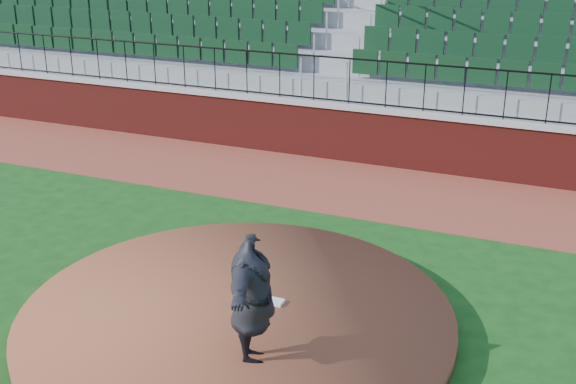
# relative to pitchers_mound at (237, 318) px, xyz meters

# --- Properties ---
(ground) EXTENTS (90.00, 90.00, 0.00)m
(ground) POSITION_rel_pitchers_mound_xyz_m (-0.01, 0.34, -0.12)
(ground) COLOR #134514
(ground) RESTS_ON ground
(warning_track) EXTENTS (34.00, 3.20, 0.01)m
(warning_track) POSITION_rel_pitchers_mound_xyz_m (-0.01, 5.74, -0.12)
(warning_track) COLOR brown
(warning_track) RESTS_ON ground
(field_wall) EXTENTS (34.00, 0.35, 1.20)m
(field_wall) POSITION_rel_pitchers_mound_xyz_m (-0.01, 7.34, 0.47)
(field_wall) COLOR maroon
(field_wall) RESTS_ON ground
(wall_cap) EXTENTS (34.00, 0.45, 0.10)m
(wall_cap) POSITION_rel_pitchers_mound_xyz_m (-0.01, 7.34, 1.12)
(wall_cap) COLOR #B7B7B7
(wall_cap) RESTS_ON field_wall
(wall_railing) EXTENTS (34.00, 0.05, 1.00)m
(wall_railing) POSITION_rel_pitchers_mound_xyz_m (-0.01, 7.34, 1.67)
(wall_railing) COLOR black
(wall_railing) RESTS_ON wall_cap
(seating_stands) EXTENTS (34.00, 5.10, 4.60)m
(seating_stands) POSITION_rel_pitchers_mound_xyz_m (-0.01, 10.07, 2.18)
(seating_stands) COLOR gray
(seating_stands) RESTS_ON ground
(concourse_wall) EXTENTS (34.00, 0.50, 5.50)m
(concourse_wall) POSITION_rel_pitchers_mound_xyz_m (-0.01, 12.87, 2.62)
(concourse_wall) COLOR maroon
(concourse_wall) RESTS_ON ground
(pitchers_mound) EXTENTS (5.89, 5.89, 0.25)m
(pitchers_mound) POSITION_rel_pitchers_mound_xyz_m (0.00, 0.00, 0.00)
(pitchers_mound) COLOR brown
(pitchers_mound) RESTS_ON ground
(pitching_rubber) EXTENTS (0.68, 0.18, 0.05)m
(pitching_rubber) POSITION_rel_pitchers_mound_xyz_m (0.19, 0.36, 0.15)
(pitching_rubber) COLOR white
(pitching_rubber) RESTS_ON pitchers_mound
(pitcher) EXTENTS (1.18, 1.99, 1.57)m
(pitcher) POSITION_rel_pitchers_mound_xyz_m (0.70, -0.95, 0.91)
(pitcher) COLOR black
(pitcher) RESTS_ON pitchers_mound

